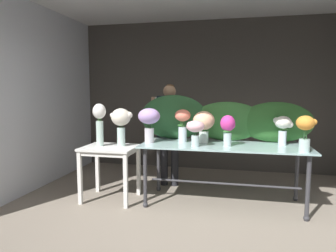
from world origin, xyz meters
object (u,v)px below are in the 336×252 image
vase_ivory_dahlias (283,126)px  vase_white_roses_tall (100,121)px  vase_lilac_roses (149,120)px  vase_peach_tulips (204,123)px  vase_blush_freesia (195,129)px  side_table_white (110,154)px  vase_cream_lisianthus_tall (121,121)px  display_table_glass (224,153)px  vase_coral_ranunculus (183,122)px  florist (169,124)px  vase_sunset_anemones (305,130)px  vase_magenta_hydrangea (228,128)px

vase_ivory_dahlias → vase_white_roses_tall: 2.46m
vase_lilac_roses → vase_peach_tulips: size_ratio=1.09×
vase_blush_freesia → vase_peach_tulips: bearing=76.2°
side_table_white → vase_cream_lisianthus_tall: vase_cream_lisianthus_tall is taller
display_table_glass → vase_coral_ranunculus: bearing=173.3°
vase_cream_lisianthus_tall → vase_peach_tulips: bearing=8.0°
vase_peach_tulips → vase_cream_lisianthus_tall: size_ratio=0.82×
florist → vase_sunset_anemones: size_ratio=3.83×
vase_lilac_roses → vase_magenta_hydrangea: bearing=-2.1°
display_table_glass → vase_lilac_roses: bearing=-174.9°
vase_ivory_dahlias → vase_white_roses_tall: size_ratio=0.64×
vase_magenta_hydrangea → vase_coral_ranunculus: 0.65m
display_table_glass → side_table_white: bearing=-173.8°
vase_magenta_hydrangea → vase_white_roses_tall: size_ratio=0.67×
vase_blush_freesia → vase_coral_ranunculus: 0.39m
vase_sunset_anemones → vase_blush_freesia: bearing=177.0°
florist → vase_cream_lisianthus_tall: (-0.52, -0.76, 0.10)m
vase_ivory_dahlias → vase_blush_freesia: 1.16m
display_table_glass → vase_magenta_hydrangea: vase_magenta_hydrangea is taller
side_table_white → vase_magenta_hydrangea: (1.60, 0.04, 0.40)m
florist → vase_cream_lisianthus_tall: size_ratio=3.09×
vase_peach_tulips → vase_white_roses_tall: vase_white_roses_tall is taller
display_table_glass → vase_blush_freesia: (-0.35, -0.25, 0.34)m
vase_blush_freesia → vase_ivory_dahlias: bearing=18.6°
side_table_white → vase_ivory_dahlias: (2.29, 0.28, 0.41)m
vase_ivory_dahlias → vase_peach_tulips: vase_peach_tulips is taller
vase_magenta_hydrangea → vase_sunset_anemones: (0.88, -0.19, 0.02)m
side_table_white → vase_sunset_anemones: 2.52m
vase_magenta_hydrangea → vase_blush_freesia: 0.42m
vase_ivory_dahlias → vase_coral_ranunculus: size_ratio=0.84×
vase_sunset_anemones → vase_coral_ranunculus: 1.55m
vase_sunset_anemones → vase_magenta_hydrangea: bearing=167.6°
florist → vase_cream_lisianthus_tall: florist is taller
side_table_white → vase_magenta_hydrangea: size_ratio=1.90×
vase_ivory_dahlias → side_table_white: bearing=-173.0°
side_table_white → vase_ivory_dahlias: bearing=7.0°
vase_lilac_roses → vase_white_roses_tall: 0.70m
vase_magenta_hydrangea → side_table_white: bearing=-178.6°
vase_white_roses_tall → vase_blush_freesia: bearing=-3.7°
vase_sunset_anemones → vase_ivory_dahlias: (-0.18, 0.44, -0.02)m
florist → vase_ivory_dahlias: florist is taller
vase_white_roses_tall → vase_cream_lisianthus_tall: 0.30m
vase_sunset_anemones → vase_blush_freesia: 1.28m
display_table_glass → vase_coral_ranunculus: size_ratio=4.81×
vase_coral_ranunculus → vase_cream_lisianthus_tall: bearing=-168.3°
vase_magenta_hydrangea → vase_coral_ranunculus: bearing=162.5°
vase_cream_lisianthus_tall → vase_blush_freesia: bearing=-8.0°
vase_sunset_anemones → vase_white_roses_tall: size_ratio=0.72×
side_table_white → florist: size_ratio=0.46×
vase_sunset_anemones → vase_ivory_dahlias: bearing=112.8°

